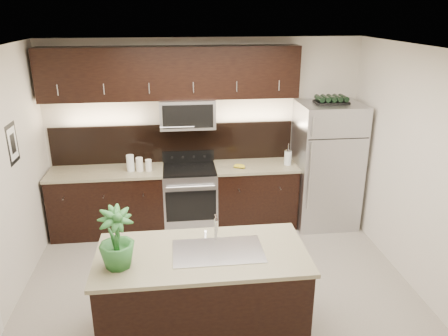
# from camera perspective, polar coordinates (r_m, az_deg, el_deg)

# --- Properties ---
(ground) EXTENTS (4.50, 4.50, 0.00)m
(ground) POSITION_cam_1_polar(r_m,az_deg,el_deg) (5.18, -0.55, -16.14)
(ground) COLOR gray
(ground) RESTS_ON ground
(room_walls) EXTENTS (4.52, 4.02, 2.71)m
(room_walls) POSITION_cam_1_polar(r_m,az_deg,el_deg) (4.35, -2.02, 1.75)
(room_walls) COLOR beige
(room_walls) RESTS_ON ground
(counter_run) EXTENTS (3.51, 0.65, 0.94)m
(counter_run) POSITION_cam_1_polar(r_m,az_deg,el_deg) (6.40, -6.29, -3.95)
(counter_run) COLOR black
(counter_run) RESTS_ON ground
(upper_fixtures) EXTENTS (3.49, 0.40, 1.66)m
(upper_fixtures) POSITION_cam_1_polar(r_m,az_deg,el_deg) (6.06, -6.67, 11.21)
(upper_fixtures) COLOR black
(upper_fixtures) RESTS_ON counter_run
(island) EXTENTS (1.96, 0.96, 0.94)m
(island) POSITION_cam_1_polar(r_m,az_deg,el_deg) (4.39, -2.79, -16.19)
(island) COLOR black
(island) RESTS_ON ground
(sink_faucet) EXTENTS (0.84, 0.50, 0.28)m
(sink_faucet) POSITION_cam_1_polar(r_m,az_deg,el_deg) (4.14, -0.80, -10.58)
(sink_faucet) COLOR silver
(sink_faucet) RESTS_ON island
(refrigerator) EXTENTS (0.88, 0.80, 1.83)m
(refrigerator) POSITION_cam_1_polar(r_m,az_deg,el_deg) (6.55, 13.16, 0.40)
(refrigerator) COLOR #B2B2B7
(refrigerator) RESTS_ON ground
(wine_rack) EXTENTS (0.45, 0.28, 0.11)m
(wine_rack) POSITION_cam_1_polar(r_m,az_deg,el_deg) (6.30, 13.85, 8.67)
(wine_rack) COLOR black
(wine_rack) RESTS_ON refrigerator
(plant) EXTENTS (0.41, 0.41, 0.55)m
(plant) POSITION_cam_1_polar(r_m,az_deg,el_deg) (3.90, -13.90, -8.91)
(plant) COLOR #276329
(plant) RESTS_ON island
(canisters) EXTENTS (0.34, 0.12, 0.23)m
(canisters) POSITION_cam_1_polar(r_m,az_deg,el_deg) (6.15, -11.26, 0.52)
(canisters) COLOR silver
(canisters) RESTS_ON counter_run
(french_press) EXTENTS (0.11, 0.11, 0.31)m
(french_press) POSITION_cam_1_polar(r_m,az_deg,el_deg) (6.34, 8.35, 1.43)
(french_press) COLOR silver
(french_press) RESTS_ON counter_run
(bananas) EXTENTS (0.21, 0.19, 0.05)m
(bananas) POSITION_cam_1_polar(r_m,az_deg,el_deg) (6.20, 1.66, 0.32)
(bananas) COLOR gold
(bananas) RESTS_ON counter_run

